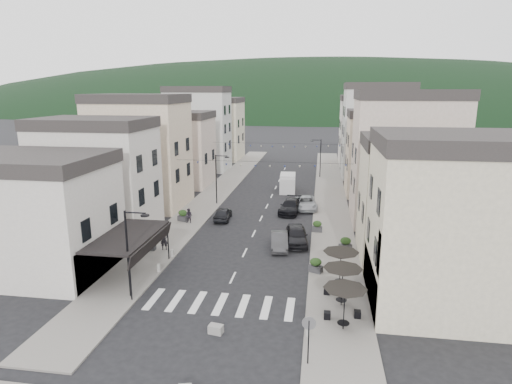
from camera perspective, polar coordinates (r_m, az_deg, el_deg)
ground at (r=26.92m, az=-5.81°, el=-16.62°), size 700.00×700.00×0.00m
sidewalk_left at (r=57.74m, az=-5.19°, el=0.02°), size 4.00×76.00×0.12m
sidewalk_right at (r=56.15m, az=9.85°, el=-0.52°), size 4.00×76.00×0.12m
hill_backdrop at (r=322.84m, az=7.69°, el=11.01°), size 640.00×360.00×70.00m
boutique_building at (r=36.21m, az=-28.39°, el=-3.34°), size 12.00×8.00×8.00m
bistro_building at (r=29.08m, az=25.17°, el=-4.78°), size 10.00×8.00×10.00m
boutique_awning at (r=32.26m, az=-16.33°, el=-5.80°), size 3.77×7.50×3.28m
buildings_row_left at (r=64.09m, az=-10.21°, el=6.71°), size 10.20×54.16×14.00m
buildings_row_right at (r=60.12m, az=16.74°, el=6.11°), size 10.20×54.16×14.50m
cafe_terrace at (r=27.69m, az=11.49°, el=-10.47°), size 2.50×8.10×2.53m
streetlamp_left_near at (r=28.93m, az=-16.31°, el=-6.82°), size 1.70×0.56×6.00m
streetlamp_left_far at (r=50.88m, az=-5.04°, el=2.38°), size 1.70×0.56×6.00m
streetlamp_right_far at (r=67.21m, az=8.37°, el=5.01°), size 1.70×0.56×6.00m
traffic_sign at (r=22.24m, az=7.05°, el=-17.91°), size 0.70×0.07×2.70m
bollards at (r=31.49m, az=-3.31°, el=-11.02°), size 11.66×10.26×0.60m
bunting_near at (r=45.59m, az=0.87°, el=3.63°), size 19.00×0.28×0.62m
bunting_far at (r=61.30m, az=2.91°, el=6.17°), size 19.00×0.28×0.62m
parked_car_a at (r=38.54m, az=5.40°, el=-5.74°), size 2.42×4.94×1.62m
parked_car_b at (r=37.42m, az=3.14°, el=-6.52°), size 1.88×4.23×1.35m
parked_car_c at (r=49.81m, az=6.67°, el=-1.43°), size 2.94×5.37×1.43m
parked_car_d at (r=48.02m, az=4.62°, el=-1.91°), size 2.68×5.35×1.49m
parked_car_e at (r=45.44m, az=-4.45°, el=-2.90°), size 1.84×4.05×1.35m
delivery_van at (r=58.22m, az=4.25°, el=1.31°), size 2.30×5.22×2.45m
pedestrian_a at (r=37.49m, az=-12.15°, el=-6.26°), size 0.71×0.53×1.74m
pedestrian_b at (r=44.30m, az=-8.92°, el=-3.16°), size 0.84×0.71×1.54m
concrete_block_a at (r=25.55m, az=-5.38°, el=-17.75°), size 0.87×0.63×0.50m
planter_la at (r=37.83m, az=-14.01°, el=-6.72°), size 1.03×0.61×1.11m
planter_lb at (r=45.21m, az=-9.72°, el=-3.11°), size 1.21×0.94×1.19m
planter_ra at (r=32.78m, az=7.95°, el=-9.64°), size 1.14×0.91×1.12m
planter_rb at (r=37.46m, az=11.85°, el=-6.77°), size 1.16×0.87×1.15m
planter_rc at (r=41.71m, az=8.16°, el=-4.55°), size 0.99×0.57×1.09m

